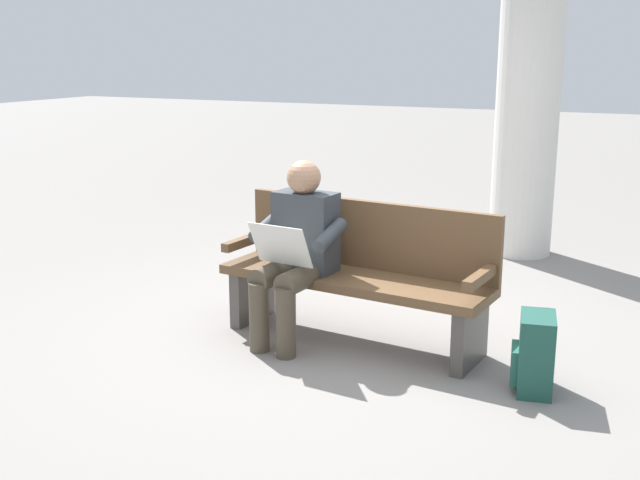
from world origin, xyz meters
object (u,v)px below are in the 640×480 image
at_px(bench_near, 358,271).
at_px(support_pillar, 529,80).
at_px(person_seated, 297,247).
at_px(backpack, 535,354).

distance_m(bench_near, support_pillar, 2.98).
xyz_separation_m(person_seated, support_pillar, (-0.84, -2.91, 0.96)).
distance_m(person_seated, support_pillar, 3.18).
bearing_deg(backpack, person_seated, -4.84).
bearing_deg(bench_near, backpack, 169.75).
xyz_separation_m(bench_near, backpack, (-1.21, 0.33, -0.24)).
distance_m(person_seated, backpack, 1.61).
height_order(bench_near, backpack, bench_near).
relative_size(bench_near, backpack, 4.13).
height_order(person_seated, support_pillar, support_pillar).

